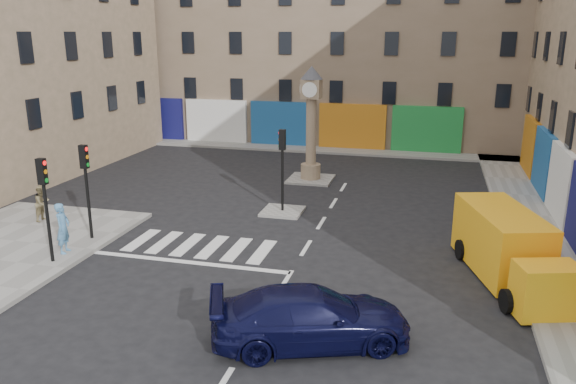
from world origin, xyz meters
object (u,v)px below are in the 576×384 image
at_px(pedestrian_tan, 42,203).
at_px(pedestrian_blue, 63,228).
at_px(traffic_light_left_near, 45,194).
at_px(traffic_light_left_far, 86,177).
at_px(navy_sedan, 311,317).
at_px(traffic_light_island, 282,157).
at_px(clock_pillar, 311,117).
at_px(yellow_van, 508,248).

bearing_deg(pedestrian_tan, pedestrian_blue, -131.15).
relative_size(traffic_light_left_near, traffic_light_left_far, 1.00).
bearing_deg(traffic_light_left_far, navy_sedan, -27.56).
distance_m(traffic_light_left_near, pedestrian_tan, 5.21).
bearing_deg(traffic_light_island, traffic_light_left_near, -128.93).
xyz_separation_m(traffic_light_left_near, navy_sedan, (9.91, -2.77, -1.86)).
bearing_deg(clock_pillar, traffic_light_left_near, -114.55).
height_order(traffic_light_left_far, navy_sedan, traffic_light_left_far).
height_order(traffic_light_left_near, yellow_van, traffic_light_left_near).
xyz_separation_m(traffic_light_left_near, traffic_light_left_far, (0.00, 2.40, 0.00)).
relative_size(traffic_light_left_far, yellow_van, 0.59).
relative_size(navy_sedan, pedestrian_blue, 2.79).
xyz_separation_m(pedestrian_blue, pedestrian_tan, (-3.12, 2.92, -0.16)).
bearing_deg(traffic_light_left_near, yellow_van, 10.25).
distance_m(traffic_light_left_far, navy_sedan, 11.34).
bearing_deg(clock_pillar, yellow_van, -50.72).
bearing_deg(yellow_van, traffic_light_left_far, 164.78).
xyz_separation_m(clock_pillar, pedestrian_blue, (-6.37, -12.96, -2.46)).
relative_size(traffic_light_left_near, traffic_light_island, 1.00).
relative_size(traffic_light_left_far, pedestrian_blue, 1.98).
xyz_separation_m(traffic_light_island, clock_pillar, (0.00, 6.00, 0.96)).
height_order(traffic_light_left_near, navy_sedan, traffic_light_left_near).
bearing_deg(traffic_light_left_near, pedestrian_tan, 130.37).
xyz_separation_m(traffic_light_left_far, yellow_van, (15.32, 0.37, -1.53)).
distance_m(clock_pillar, pedestrian_tan, 14.06).
bearing_deg(navy_sedan, pedestrian_blue, 49.11).
height_order(traffic_light_left_near, traffic_light_island, traffic_light_left_near).
distance_m(traffic_light_left_near, clock_pillar, 15.19).
bearing_deg(traffic_light_island, yellow_van, -29.15).
bearing_deg(yellow_van, navy_sedan, -150.87).
height_order(pedestrian_blue, pedestrian_tan, pedestrian_blue).
relative_size(traffic_light_left_near, navy_sedan, 0.71).
bearing_deg(traffic_light_left_near, pedestrian_blue, 94.92).
xyz_separation_m(traffic_light_left_far, pedestrian_tan, (-3.19, 1.35, -1.70)).
height_order(traffic_light_island, yellow_van, traffic_light_island).
relative_size(traffic_light_left_near, clock_pillar, 0.61).
relative_size(yellow_van, pedestrian_tan, 4.06).
height_order(traffic_light_island, clock_pillar, clock_pillar).
bearing_deg(pedestrian_tan, traffic_light_left_near, -137.68).
distance_m(navy_sedan, pedestrian_tan, 14.64).
relative_size(clock_pillar, pedestrian_blue, 3.26).
xyz_separation_m(clock_pillar, yellow_van, (9.02, -11.02, -2.46)).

